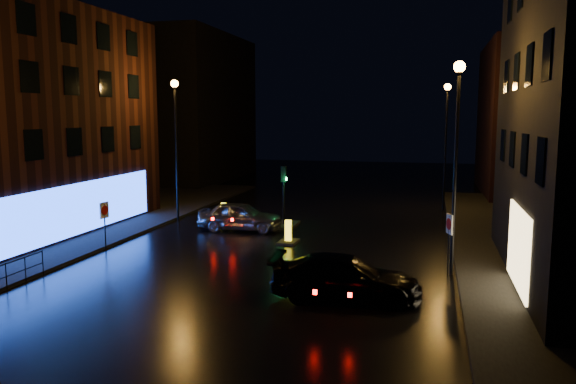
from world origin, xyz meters
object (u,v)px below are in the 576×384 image
object	(u,v)px
silver_hatchback	(240,216)
dark_sedan	(346,278)
road_sign_right	(449,229)
bollard_near	(288,238)
bollard_far	(224,217)
road_sign_left	(104,214)
traffic_signal	(284,217)

from	to	relation	value
silver_hatchback	dark_sedan	xyz separation A→B (m)	(7.37, -10.22, -0.03)
silver_hatchback	road_sign_right	size ratio (longest dim) A/B	1.90
bollard_near	road_sign_right	distance (m)	8.58
bollard_far	road_sign_right	distance (m)	15.43
road_sign_left	dark_sedan	bearing A→B (deg)	-10.01
bollard_near	road_sign_right	size ratio (longest dim) A/B	0.55
bollard_near	road_sign_left	xyz separation A→B (m)	(-8.00, -3.57, 1.46)
traffic_signal	bollard_far	world-z (taller)	traffic_signal
silver_hatchback	road_sign_left	size ratio (longest dim) A/B	2.02
bollard_far	dark_sedan	bearing A→B (deg)	-33.74
bollard_far	road_sign_left	bearing A→B (deg)	-88.41
bollard_near	bollard_far	bearing A→B (deg)	139.72
bollard_near	road_sign_left	bearing A→B (deg)	-153.75
traffic_signal	silver_hatchback	bearing A→B (deg)	-139.17
bollard_far	bollard_near	bearing A→B (deg)	-22.42
traffic_signal	road_sign_right	xyz separation A→B (m)	(8.87, -7.84, 1.32)
bollard_near	silver_hatchback	bearing A→B (deg)	146.92
silver_hatchback	bollard_far	xyz separation A→B (m)	(-1.88, 2.42, -0.55)
road_sign_left	silver_hatchback	bearing A→B (deg)	61.41
dark_sedan	road_sign_right	bearing A→B (deg)	-43.54
traffic_signal	dark_sedan	xyz separation A→B (m)	(5.34, -11.98, 0.25)
silver_hatchback	traffic_signal	bearing A→B (deg)	-52.38
traffic_signal	silver_hatchback	distance (m)	2.70
silver_hatchback	road_sign_left	xyz separation A→B (m)	(-4.67, -5.93, 0.92)
traffic_signal	bollard_near	size ratio (longest dim) A/B	2.56
silver_hatchback	road_sign_left	world-z (taller)	road_sign_left
dark_sedan	traffic_signal	bearing A→B (deg)	20.93
road_sign_left	bollard_near	bearing A→B (deg)	33.69
bollard_far	road_sign_right	xyz separation A→B (m)	(12.78, -8.50, 1.58)
bollard_near	bollard_far	size ratio (longest dim) A/B	0.92
traffic_signal	dark_sedan	size ratio (longest dim) A/B	0.66
silver_hatchback	bollard_far	bearing A→B (deg)	34.70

